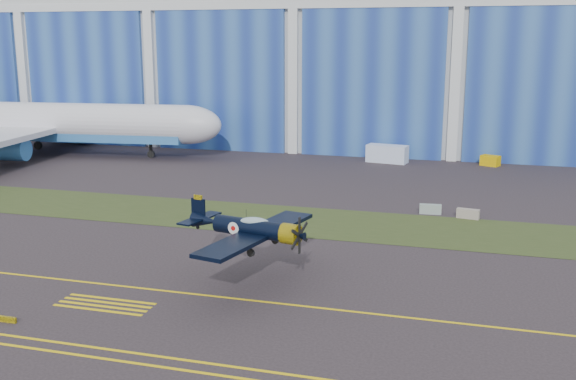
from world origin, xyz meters
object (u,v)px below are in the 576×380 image
(shipping_container, at_px, (387,154))
(tug, at_px, (490,161))
(warbird, at_px, (250,228))
(jetliner, at_px, (35,80))

(shipping_container, xyz_separation_m, tug, (13.11, 1.21, -0.48))
(warbird, xyz_separation_m, jetliner, (-45.65, 40.86, 6.53))
(jetliner, height_order, shipping_container, jetliner)
(shipping_container, bearing_deg, jetliner, -161.20)
(warbird, distance_m, shipping_container, 48.13)
(tug, bearing_deg, jetliner, -148.03)
(shipping_container, bearing_deg, warbird, -82.55)
(warbird, bearing_deg, tug, 85.05)
(shipping_container, distance_m, tug, 13.18)
(warbird, bearing_deg, jetliner, 150.77)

